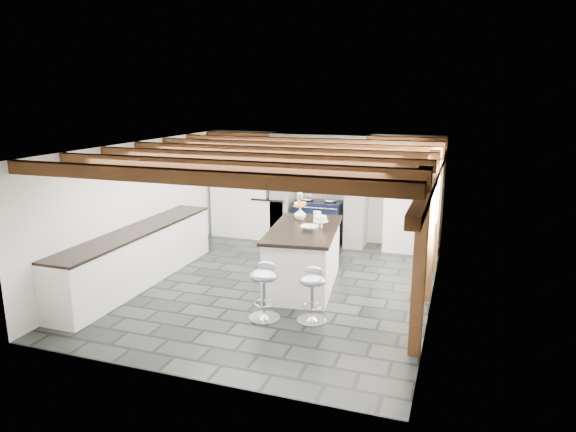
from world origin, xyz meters
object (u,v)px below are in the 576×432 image
(kitchen_island, at_px, (304,256))
(bar_stool_near, at_px, (312,288))
(range_cooker, at_px, (318,221))
(bar_stool_far, at_px, (264,284))

(kitchen_island, xyz_separation_m, bar_stool_near, (0.51, -1.26, -0.02))
(range_cooker, height_order, kitchen_island, kitchen_island)
(bar_stool_far, bearing_deg, range_cooker, 85.91)
(kitchen_island, relative_size, bar_stool_near, 2.72)
(bar_stool_near, bearing_deg, range_cooker, 104.80)
(kitchen_island, distance_m, bar_stool_far, 1.42)
(range_cooker, distance_m, kitchen_island, 2.58)
(bar_stool_far, bearing_deg, kitchen_island, 75.59)
(kitchen_island, bearing_deg, range_cooker, 92.83)
(range_cooker, xyz_separation_m, bar_stool_near, (0.98, -3.80, 0.02))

